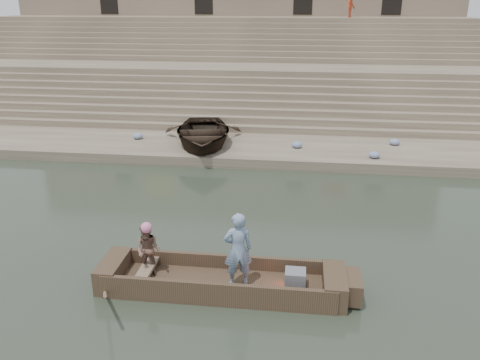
% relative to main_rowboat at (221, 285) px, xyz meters
% --- Properties ---
extents(ground, '(120.00, 120.00, 0.00)m').
position_rel_main_rowboat_xyz_m(ground, '(-3.48, 2.46, -0.11)').
color(ground, '#293326').
rests_on(ground, ground).
extents(lower_landing, '(32.00, 4.00, 0.40)m').
position_rel_main_rowboat_xyz_m(lower_landing, '(-3.48, 10.46, 0.09)').
color(lower_landing, gray).
rests_on(lower_landing, ground).
extents(mid_landing, '(32.00, 3.00, 2.80)m').
position_rel_main_rowboat_xyz_m(mid_landing, '(-3.48, 17.96, 1.29)').
color(mid_landing, gray).
rests_on(mid_landing, ground).
extents(upper_landing, '(32.00, 3.00, 5.20)m').
position_rel_main_rowboat_xyz_m(upper_landing, '(-3.48, 24.96, 2.49)').
color(upper_landing, gray).
rests_on(upper_landing, ground).
extents(ghat_steps, '(32.00, 11.00, 5.20)m').
position_rel_main_rowboat_xyz_m(ghat_steps, '(-3.48, 19.65, 1.69)').
color(ghat_steps, gray).
rests_on(ghat_steps, ground).
extents(building_wall, '(32.00, 5.07, 11.20)m').
position_rel_main_rowboat_xyz_m(building_wall, '(-3.48, 28.96, 5.49)').
color(building_wall, gray).
rests_on(building_wall, ground).
extents(main_rowboat, '(5.00, 1.30, 0.22)m').
position_rel_main_rowboat_xyz_m(main_rowboat, '(0.00, 0.00, 0.00)').
color(main_rowboat, brown).
rests_on(main_rowboat, ground).
extents(rowboat_trim, '(6.04, 2.63, 1.93)m').
position_rel_main_rowboat_xyz_m(rowboat_trim, '(0.21, -0.01, 0.20)').
color(rowboat_trim, brown).
rests_on(rowboat_trim, ground).
extents(standing_man, '(0.74, 0.59, 1.75)m').
position_rel_main_rowboat_xyz_m(standing_man, '(0.40, -0.05, 0.99)').
color(standing_man, navy).
rests_on(standing_man, main_rowboat).
extents(rowing_man, '(0.66, 0.54, 1.26)m').
position_rel_main_rowboat_xyz_m(rowing_man, '(-1.72, 0.12, 0.74)').
color(rowing_man, '#257159').
rests_on(rowing_man, main_rowboat).
extents(television, '(0.46, 0.42, 0.40)m').
position_rel_main_rowboat_xyz_m(television, '(1.67, 0.00, 0.31)').
color(television, slate).
rests_on(television, main_rowboat).
extents(beached_rowboat, '(4.29, 5.41, 1.01)m').
position_rel_main_rowboat_xyz_m(beached_rowboat, '(-2.49, 10.35, 0.80)').
color(beached_rowboat, '#2D2116').
rests_on(beached_rowboat, lower_landing).
extents(pedestrian, '(0.96, 1.17, 1.58)m').
position_rel_main_rowboat_xyz_m(pedestrian, '(4.65, 24.62, 5.88)').
color(pedestrian, '#BB3D1F').
rests_on(pedestrian, upper_landing).
extents(cloth_bundles, '(20.20, 2.43, 0.26)m').
position_rel_main_rowboat_xyz_m(cloth_bundles, '(-1.53, 10.34, 0.42)').
color(cloth_bundles, '#3F5999').
rests_on(cloth_bundles, lower_landing).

